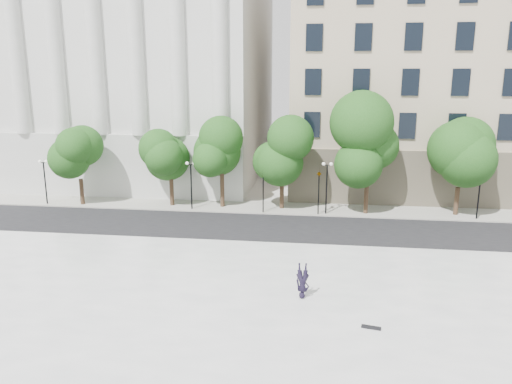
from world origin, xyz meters
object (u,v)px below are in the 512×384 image
traffic_light_east (319,172)px  skateboard (371,327)px  person_lying (302,293)px  traffic_light_west (263,170)px

traffic_light_east → skateboard: 19.59m
traffic_light_east → person_lying: size_ratio=2.25×
traffic_light_east → person_lying: traffic_light_east is taller
skateboard → person_lying: bearing=151.0°
skateboard → traffic_light_west: bearing=121.5°
traffic_light_west → skateboard: 20.68m
traffic_light_west → traffic_light_east: bearing=0.0°
traffic_light_east → person_lying: bearing=-92.4°
person_lying → skateboard: person_lying is taller
traffic_light_west → person_lying: (3.88, -16.49, -3.00)m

